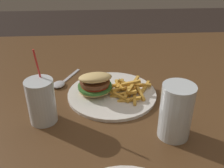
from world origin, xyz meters
The scene contains 5 objects.
dining_table centered at (0.00, 0.00, 0.63)m, with size 1.48×1.42×0.70m.
meal_plate_near centered at (0.08, -0.12, 0.73)m, with size 0.28×0.28×0.10m.
beer_glass centered at (-0.08, 0.07, 0.78)m, with size 0.08×0.08×0.15m.
juice_glass centered at (0.26, -0.01, 0.76)m, with size 0.08×0.08×0.20m.
spoon centered at (0.23, -0.20, 0.71)m, with size 0.10×0.15×0.01m.
Camera 1 is at (0.10, 0.58, 1.16)m, focal length 42.00 mm.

